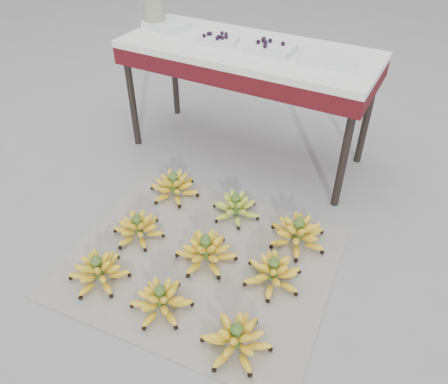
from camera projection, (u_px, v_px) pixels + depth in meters
The scene contains 17 objects.
ground at pixel (176, 259), 2.15m from camera, with size 60.00×60.00×0.00m, color slate.
newspaper_mat at pixel (201, 260), 2.14m from camera, with size 1.25×1.05×0.01m, color silver.
bunch_front_left at pixel (99, 271), 2.00m from camera, with size 0.30×0.30×0.17m.
bunch_front_center at pixel (161, 300), 1.88m from camera, with size 0.31×0.31×0.16m.
bunch_front_right at pixel (236, 339), 1.73m from camera, with size 0.34×0.34×0.17m.
bunch_mid_left at pixel (138, 228), 2.23m from camera, with size 0.30×0.30×0.16m.
bunch_mid_center at pixel (206, 251), 2.10m from camera, with size 0.36×0.36×0.18m.
bunch_mid_right at pixel (273, 272), 2.00m from camera, with size 0.36×0.36×0.17m.
bunch_back_left at pixel (174, 186), 2.50m from camera, with size 0.31×0.31×0.17m.
bunch_back_center at pixel (236, 207), 2.36m from camera, with size 0.26×0.26×0.16m.
bunch_back_right at pixel (298, 234), 2.19m from camera, with size 0.38×0.38×0.18m.
vendor_table at pixel (248, 60), 2.51m from camera, with size 1.48×0.59×0.71m.
tray_far_left at pixel (167, 25), 2.69m from camera, with size 0.29×0.23×0.04m.
tray_left at pixel (218, 40), 2.48m from camera, with size 0.25×0.21×0.06m.
tray_right at pixel (271, 49), 2.37m from camera, with size 0.25×0.18×0.06m.
tray_far_right at pixel (329, 58), 2.26m from camera, with size 0.31×0.25×0.04m.
glass_jar at pixel (154, 13), 2.68m from camera, with size 0.13×0.13×0.17m, color beige.
Camera 1 is at (0.90, -1.19, 1.60)m, focal length 35.00 mm.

